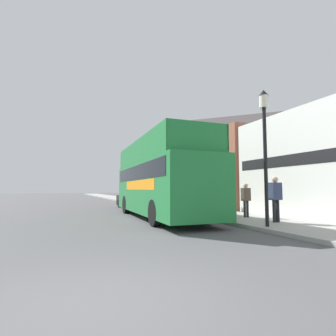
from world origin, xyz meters
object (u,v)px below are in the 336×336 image
(tour_bus, at_px, (159,183))
(pedestrian_third, at_px, (246,197))
(lamp_post_second, at_px, (167,160))
(lamp_post_third, at_px, (133,168))
(lamp_post_nearest, at_px, (265,132))
(pedestrian_second, at_px, (275,195))
(parked_car_ahead_of_bus, at_px, (134,199))

(tour_bus, bearing_deg, pedestrian_third, -35.18)
(lamp_post_second, xyz_separation_m, lamp_post_third, (0.12, 9.28, 0.10))
(lamp_post_nearest, distance_m, lamp_post_second, 9.28)
(lamp_post_nearest, bearing_deg, pedestrian_second, 33.11)
(pedestrian_second, relative_size, pedestrian_third, 1.15)
(tour_bus, xyz_separation_m, lamp_post_second, (2.04, 3.89, 1.69))
(tour_bus, bearing_deg, parked_car_ahead_of_bus, 87.93)
(parked_car_ahead_of_bus, xyz_separation_m, lamp_post_third, (1.60, 6.31, 2.90))
(parked_car_ahead_of_bus, distance_m, lamp_post_nearest, 12.68)
(pedestrian_third, height_order, lamp_post_second, lamp_post_second)
(tour_bus, xyz_separation_m, lamp_post_nearest, (2.08, -5.39, 1.76))
(tour_bus, bearing_deg, lamp_post_second, 64.90)
(tour_bus, distance_m, lamp_post_third, 13.46)
(tour_bus, distance_m, pedestrian_second, 5.68)
(parked_car_ahead_of_bus, height_order, pedestrian_third, pedestrian_third)
(pedestrian_second, relative_size, lamp_post_nearest, 0.37)
(pedestrian_third, relative_size, lamp_post_second, 0.33)
(pedestrian_third, bearing_deg, parked_car_ahead_of_bus, 106.71)
(tour_bus, relative_size, lamp_post_third, 1.96)
(pedestrian_second, bearing_deg, lamp_post_second, 98.31)
(lamp_post_second, bearing_deg, parked_car_ahead_of_bus, 116.49)
(pedestrian_third, xyz_separation_m, lamp_post_second, (-1.37, 6.52, 2.38))
(lamp_post_nearest, height_order, lamp_post_second, lamp_post_nearest)
(pedestrian_second, height_order, lamp_post_third, lamp_post_third)
(pedestrian_third, xyz_separation_m, lamp_post_third, (-1.25, 15.80, 2.48))
(lamp_post_third, bearing_deg, pedestrian_second, -86.39)
(pedestrian_second, distance_m, lamp_post_second, 8.87)
(lamp_post_second, bearing_deg, lamp_post_third, 89.25)
(parked_car_ahead_of_bus, distance_m, pedestrian_second, 11.80)
(pedestrian_third, bearing_deg, lamp_post_third, 94.52)
(tour_bus, bearing_deg, lamp_post_third, 83.25)
(pedestrian_third, bearing_deg, lamp_post_second, 101.86)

